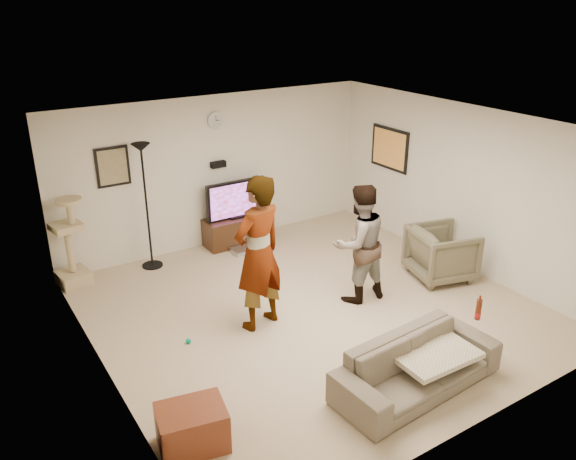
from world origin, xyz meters
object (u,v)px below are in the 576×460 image
person_right (359,243)px  sofa (417,366)px  cat_tree (68,242)px  side_table (192,428)px  person_left (258,254)px  beer_bottle (478,310)px  tv_stand (237,230)px  tv (236,199)px  floor_lamp (147,207)px  armchair (442,253)px

person_right → sofa: size_ratio=0.86×
cat_tree → side_table: cat_tree is taller
person_left → beer_bottle: size_ratio=8.06×
sofa → tv_stand: bearing=83.7°
tv_stand → side_table: 4.77m
cat_tree → beer_bottle: (3.42, -4.47, 0.02)m
person_left → beer_bottle: (1.67, -2.04, -0.32)m
cat_tree → person_left: bearing=-54.3°
tv → side_table: bearing=-123.2°
floor_lamp → armchair: size_ratio=2.27×
cat_tree → beer_bottle: 5.63m
beer_bottle → cat_tree: bearing=127.4°
beer_bottle → sofa: bearing=180.0°
floor_lamp → sofa: 4.68m
floor_lamp → person_left: size_ratio=0.98×
cat_tree → sofa: bearing=-60.5°
cat_tree → beer_bottle: bearing=-52.6°
tv_stand → beer_bottle: beer_bottle is taller
tv → cat_tree: bearing=-179.2°
tv_stand → armchair: armchair is taller
tv → side_table: 4.81m
floor_lamp → cat_tree: 1.22m
person_right → sofa: 2.10m
tv → cat_tree: (-2.74, -0.04, -0.12)m
tv_stand → tv: tv is taller
sofa → person_right: bearing=65.9°
tv → cat_tree: 2.74m
sofa → side_table: 2.45m
person_left → armchair: size_ratio=2.33×
tv_stand → person_right: bearing=-79.2°
tv → beer_bottle: tv is taller
person_left → beer_bottle: 2.65m
tv_stand → tv: (0.00, 0.00, 0.55)m
armchair → side_table: 4.73m
sofa → side_table: bearing=164.4°
tv_stand → person_left: person_left is taller
tv → sofa: (-0.22, -4.51, -0.51)m
sofa → armchair: 2.77m
sofa → beer_bottle: 0.98m
cat_tree → sofa: cat_tree is taller
tv_stand → sofa: size_ratio=0.59×
cat_tree → tv_stand: bearing=0.8°
tv → sofa: size_ratio=0.55×
side_table → tv_stand: bearing=56.8°
person_left → cat_tree: bearing=-68.3°
floor_lamp → tv: bearing=2.9°
cat_tree → tv: bearing=0.8°
armchair → person_right: bearing=98.3°
cat_tree → beer_bottle: size_ratio=5.38×
tv_stand → sofa: sofa is taller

